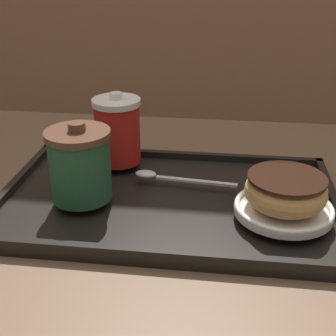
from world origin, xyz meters
The scene contains 7 objects.
cafe_table centered at (0.00, 0.00, 0.55)m, with size 1.04×0.83×0.70m.
serving_tray centered at (-0.02, 0.01, 0.71)m, with size 0.51×0.32×0.02m.
coffee_cup_front centered at (-0.14, -0.02, 0.78)m, with size 0.09×0.09×0.12m.
coffee_cup_rear centered at (-0.12, 0.11, 0.78)m, with size 0.08×0.08×0.12m.
plate_with_chocolate_donut centered at (0.15, -0.03, 0.73)m, with size 0.14×0.14×0.01m.
donut_chocolate_glazed centered at (0.15, -0.03, 0.76)m, with size 0.11×0.11×0.04m.
spoon centered at (-0.03, 0.05, 0.73)m, with size 0.17×0.03×0.01m.
Camera 1 is at (0.06, -0.62, 1.07)m, focal length 50.00 mm.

